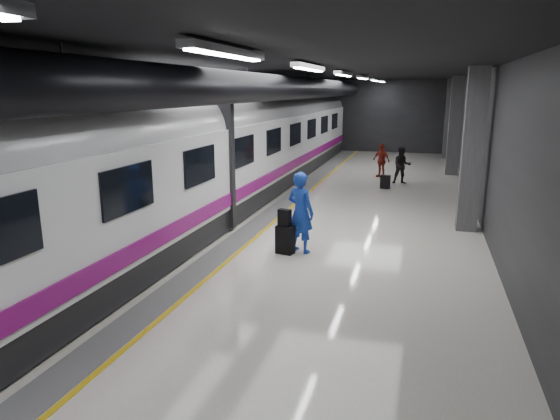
% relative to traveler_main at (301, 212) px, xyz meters
% --- Properties ---
extents(ground, '(40.00, 40.00, 0.00)m').
position_rel_traveler_main_xyz_m(ground, '(-0.49, 1.27, -1.00)').
color(ground, silver).
rests_on(ground, ground).
extents(platform_hall, '(10.02, 40.02, 4.51)m').
position_rel_traveler_main_xyz_m(platform_hall, '(-0.78, 2.23, 2.54)').
color(platform_hall, black).
rests_on(platform_hall, ground).
extents(train, '(3.05, 38.00, 4.05)m').
position_rel_traveler_main_xyz_m(train, '(-3.74, 1.27, 1.07)').
color(train, black).
rests_on(train, ground).
extents(traveler_main, '(0.86, 0.73, 1.99)m').
position_rel_traveler_main_xyz_m(traveler_main, '(0.00, 0.00, 0.00)').
color(traveler_main, blue).
rests_on(traveler_main, ground).
extents(suitcase_main, '(0.47, 0.35, 0.69)m').
position_rel_traveler_main_xyz_m(suitcase_main, '(-0.32, -0.24, -0.65)').
color(suitcase_main, black).
rests_on(suitcase_main, ground).
extents(shoulder_bag, '(0.34, 0.23, 0.41)m').
position_rel_traveler_main_xyz_m(shoulder_bag, '(-0.34, -0.24, -0.10)').
color(shoulder_bag, black).
rests_on(shoulder_bag, suitcase_main).
extents(traveler_far_a, '(0.85, 0.72, 1.56)m').
position_rel_traveler_main_xyz_m(traveler_far_a, '(1.91, 10.12, -0.22)').
color(traveler_far_a, black).
rests_on(traveler_far_a, ground).
extents(traveler_far_b, '(0.95, 0.81, 1.52)m').
position_rel_traveler_main_xyz_m(traveler_far_b, '(0.92, 11.57, -0.24)').
color(traveler_far_b, maroon).
rests_on(traveler_far_b, ground).
extents(suitcase_far, '(0.40, 0.29, 0.54)m').
position_rel_traveler_main_xyz_m(suitcase_far, '(1.34, 8.84, -0.73)').
color(suitcase_far, black).
rests_on(suitcase_far, ground).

